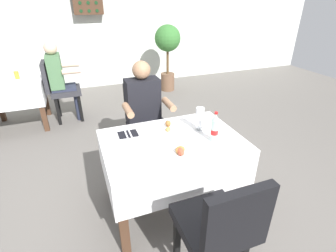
# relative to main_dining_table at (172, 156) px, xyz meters

# --- Properties ---
(ground_plane) EXTENTS (11.00, 11.00, 0.00)m
(ground_plane) POSITION_rel_main_dining_table_xyz_m (-0.09, -0.00, -0.57)
(ground_plane) COLOR #66605B
(back_wall) EXTENTS (11.00, 0.12, 3.09)m
(back_wall) POSITION_rel_main_dining_table_xyz_m (-0.09, 4.07, 0.97)
(back_wall) COLOR silver
(back_wall) RESTS_ON ground
(main_dining_table) EXTENTS (1.19, 0.82, 0.75)m
(main_dining_table) POSITION_rel_main_dining_table_xyz_m (0.00, 0.00, 0.00)
(main_dining_table) COLOR white
(main_dining_table) RESTS_ON ground
(chair_far_diner_seat) EXTENTS (0.44, 0.50, 0.97)m
(chair_far_diner_seat) POSITION_rel_main_dining_table_xyz_m (-0.00, 0.80, -0.02)
(chair_far_diner_seat) COLOR black
(chair_far_diner_seat) RESTS_ON ground
(chair_near_camera_side) EXTENTS (0.44, 0.50, 0.97)m
(chair_near_camera_side) POSITION_rel_main_dining_table_xyz_m (-0.00, -0.80, -0.02)
(chair_near_camera_side) COLOR black
(chair_near_camera_side) RESTS_ON ground
(seated_diner_far) EXTENTS (0.50, 0.46, 1.26)m
(seated_diner_far) POSITION_rel_main_dining_table_xyz_m (-0.05, 0.69, 0.14)
(seated_diner_far) COLOR #282D42
(seated_diner_far) RESTS_ON ground
(plate_near_camera) EXTENTS (0.25, 0.25, 0.07)m
(plate_near_camera) POSITION_rel_main_dining_table_xyz_m (-0.02, -0.23, 0.19)
(plate_near_camera) COLOR white
(plate_near_camera) RESTS_ON main_dining_table
(plate_far_diner) EXTENTS (0.24, 0.24, 0.07)m
(plate_far_diner) POSITION_rel_main_dining_table_xyz_m (0.04, 0.19, 0.19)
(plate_far_diner) COLOR white
(plate_far_diner) RESTS_ON main_dining_table
(beer_glass_left) EXTENTS (0.07, 0.07, 0.22)m
(beer_glass_left) POSITION_rel_main_dining_table_xyz_m (0.29, 0.07, 0.28)
(beer_glass_left) COLOR white
(beer_glass_left) RESTS_ON main_dining_table
(cola_bottle_primary) EXTENTS (0.06, 0.06, 0.27)m
(cola_bottle_primary) POSITION_rel_main_dining_table_xyz_m (0.32, -0.15, 0.29)
(cola_bottle_primary) COLOR silver
(cola_bottle_primary) RESTS_ON main_dining_table
(napkin_cutlery_set) EXTENTS (0.17, 0.19, 0.01)m
(napkin_cutlery_set) POSITION_rel_main_dining_table_xyz_m (-0.34, 0.22, 0.18)
(napkin_cutlery_set) COLOR black
(napkin_cutlery_set) RESTS_ON main_dining_table
(background_dining_table) EXTENTS (0.81, 0.75, 0.75)m
(background_dining_table) POSITION_rel_main_dining_table_xyz_m (-1.57, 2.43, -0.03)
(background_dining_table) COLOR white
(background_dining_table) RESTS_ON ground
(background_chair_right) EXTENTS (0.50, 0.44, 0.97)m
(background_chair_right) POSITION_rel_main_dining_table_xyz_m (-0.95, 2.43, -0.02)
(background_chair_right) COLOR #2D2D33
(background_chair_right) RESTS_ON ground
(background_patron) EXTENTS (0.46, 0.50, 1.26)m
(background_patron) POSITION_rel_main_dining_table_xyz_m (-0.91, 2.43, 0.14)
(background_patron) COLOR #282D42
(background_patron) RESTS_ON ground
(background_table_tumbler) EXTENTS (0.06, 0.06, 0.11)m
(background_table_tumbler) POSITION_rel_main_dining_table_xyz_m (-1.50, 2.47, 0.23)
(background_table_tumbler) COLOR #C68928
(background_table_tumbler) RESTS_ON background_dining_table
(potted_plant_corner) EXTENTS (0.52, 0.52, 1.35)m
(potted_plant_corner) POSITION_rel_main_dining_table_xyz_m (1.17, 3.22, 0.35)
(potted_plant_corner) COLOR brown
(potted_plant_corner) RESTS_ON ground
(wall_bottle_rack) EXTENTS (0.56, 0.21, 0.42)m
(wall_bottle_rack) POSITION_rel_main_dining_table_xyz_m (-0.23, 3.91, 1.15)
(wall_bottle_rack) COLOR #472D1E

